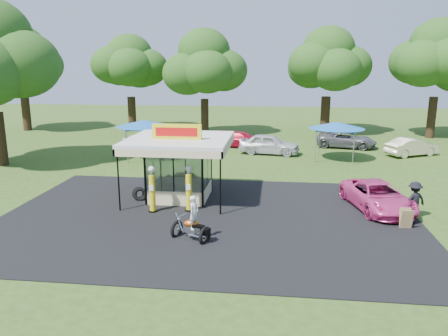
{
  "coord_description": "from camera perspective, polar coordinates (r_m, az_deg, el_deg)",
  "views": [
    {
      "loc": [
        3.12,
        -17.68,
        7.2
      ],
      "look_at": [
        0.54,
        4.0,
        2.01
      ],
      "focal_mm": 35.0,
      "sensor_mm": 36.0,
      "label": 1
    }
  ],
  "objects": [
    {
      "name": "ground",
      "position": [
        19.34,
        -3.03,
        -8.5
      ],
      "size": [
        120.0,
        120.0,
        0.0
      ],
      "primitive_type": "plane",
      "color": "#2F4C17",
      "rests_on": "ground"
    },
    {
      "name": "asphalt_apron",
      "position": [
        21.18,
        -2.11,
        -6.46
      ],
      "size": [
        20.0,
        14.0,
        0.04
      ],
      "primitive_type": "cube",
      "color": "black",
      "rests_on": "ground"
    },
    {
      "name": "gas_station_kiosk",
      "position": [
        23.87,
        -5.79,
        0.18
      ],
      "size": [
        5.4,
        5.4,
        4.18
      ],
      "color": "white",
      "rests_on": "ground"
    },
    {
      "name": "gas_pump_left",
      "position": [
        21.88,
        -9.36,
        -2.9
      ],
      "size": [
        0.44,
        0.44,
        2.37
      ],
      "color": "black",
      "rests_on": "ground"
    },
    {
      "name": "gas_pump_right",
      "position": [
        21.81,
        -4.61,
        -2.8
      ],
      "size": [
        0.44,
        0.44,
        2.38
      ],
      "color": "black",
      "rests_on": "ground"
    },
    {
      "name": "motorcycle",
      "position": [
        18.34,
        -4.1,
        -7.12
      ],
      "size": [
        1.78,
        1.37,
        2.03
      ],
      "rotation": [
        0.0,
        0.0,
        -0.41
      ],
      "color": "black",
      "rests_on": "ground"
    },
    {
      "name": "spare_tires",
      "position": [
        24.1,
        -10.97,
        -3.35
      ],
      "size": [
        0.93,
        0.65,
        0.76
      ],
      "rotation": [
        0.0,
        0.0,
        0.17
      ],
      "color": "black",
      "rests_on": "ground"
    },
    {
      "name": "a_frame_sign",
      "position": [
        21.28,
        22.68,
        -6.14
      ],
      "size": [
        0.53,
        0.49,
        0.93
      ],
      "rotation": [
        0.0,
        0.0,
        0.05
      ],
      "color": "#593819",
      "rests_on": "ground"
    },
    {
      "name": "kiosk_car",
      "position": [
        26.28,
        -4.69,
        -1.5
      ],
      "size": [
        2.82,
        1.13,
        0.96
      ],
      "primitive_type": "imported",
      "rotation": [
        0.0,
        0.0,
        1.57
      ],
      "color": "yellow",
      "rests_on": "ground"
    },
    {
      "name": "pink_sedan",
      "position": [
        23.44,
        19.41,
        -3.49
      ],
      "size": [
        3.43,
        5.5,
        1.42
      ],
      "primitive_type": "imported",
      "rotation": [
        0.0,
        0.0,
        0.22
      ],
      "color": "#E13D8B",
      "rests_on": "ground"
    },
    {
      "name": "spectator_east_a",
      "position": [
        22.76,
        23.6,
        -3.85
      ],
      "size": [
        1.33,
        1.06,
        1.8
      ],
      "primitive_type": "imported",
      "rotation": [
        0.0,
        0.0,
        3.53
      ],
      "color": "black",
      "rests_on": "ground"
    },
    {
      "name": "bg_car_a",
      "position": [
        38.21,
        -10.31,
        3.3
      ],
      "size": [
        4.16,
        1.86,
        1.33
      ],
      "primitive_type": "imported",
      "rotation": [
        0.0,
        0.0,
        1.69
      ],
      "color": "white",
      "rests_on": "ground"
    },
    {
      "name": "bg_car_b",
      "position": [
        38.96,
        2.35,
        3.72
      ],
      "size": [
        5.04,
        3.16,
        1.36
      ],
      "primitive_type": "imported",
      "rotation": [
        0.0,
        0.0,
        1.28
      ],
      "color": "#B50D24",
      "rests_on": "ground"
    },
    {
      "name": "bg_car_c",
      "position": [
        36.07,
        5.95,
        3.13
      ],
      "size": [
        5.17,
        2.75,
        1.67
      ],
      "primitive_type": "imported",
      "rotation": [
        0.0,
        0.0,
        1.41
      ],
      "color": "silver",
      "rests_on": "ground"
    },
    {
      "name": "bg_car_d",
      "position": [
        40.21,
        15.7,
        3.58
      ],
      "size": [
        5.53,
        3.42,
        1.43
      ],
      "primitive_type": "imported",
      "rotation": [
        0.0,
        0.0,
        1.35
      ],
      "color": "#5D5E60",
      "rests_on": "ground"
    },
    {
      "name": "bg_car_e",
      "position": [
        38.32,
        23.32,
        2.54
      ],
      "size": [
        4.62,
        3.43,
        1.46
      ],
      "primitive_type": "imported",
      "rotation": [
        0.0,
        0.0,
        2.06
      ],
      "color": "beige",
      "rests_on": "ground"
    },
    {
      "name": "tent_west",
      "position": [
        34.49,
        -10.39,
        5.72
      ],
      "size": [
        4.34,
        4.34,
        3.03
      ],
      "rotation": [
        0.0,
        0.0,
        0.37
      ],
      "color": "gray",
      "rests_on": "ground"
    },
    {
      "name": "tent_east",
      "position": [
        34.47,
        14.5,
        5.38
      ],
      "size": [
        4.21,
        4.21,
        2.94
      ],
      "rotation": [
        0.0,
        0.0,
        -0.19
      ],
      "color": "gray",
      "rests_on": "ground"
    },
    {
      "name": "oak_far_a",
      "position": [
        53.47,
        -24.96,
        12.04
      ],
      "size": [
        9.41,
        9.41,
        11.15
      ],
      "color": "black",
      "rests_on": "ground"
    },
    {
      "name": "oak_far_b",
      "position": [
        50.05,
        -12.18,
        12.31
      ],
      "size": [
        8.58,
        8.58,
        10.24
      ],
      "color": "black",
      "rests_on": "ground"
    },
    {
      "name": "oak_far_c",
      "position": [
        45.5,
        -2.59,
        12.73
      ],
      "size": [
        8.97,
        8.97,
        10.57
      ],
      "color": "black",
      "rests_on": "ground"
    },
    {
      "name": "oak_far_d",
      "position": [
        47.75,
        13.39,
        12.67
      ],
      "size": [
        9.12,
        9.12,
        10.85
      ],
      "color": "black",
      "rests_on": "ground"
    },
    {
      "name": "oak_far_e",
      "position": [
        48.27,
        26.1,
        12.1
      ],
      "size": [
        9.54,
        9.54,
        11.36
      ],
      "color": "black",
      "rests_on": "ground"
    }
  ]
}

